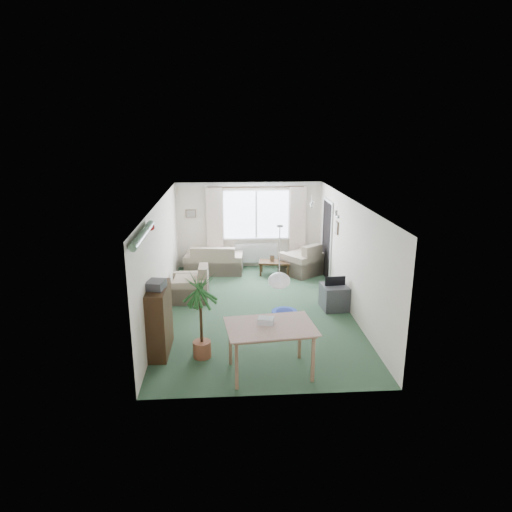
{
  "coord_description": "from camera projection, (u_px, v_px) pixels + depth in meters",
  "views": [
    {
      "loc": [
        -0.63,
        -9.21,
        3.9
      ],
      "look_at": [
        0.0,
        0.3,
        1.15
      ],
      "focal_mm": 32.0,
      "sensor_mm": 36.0,
      "label": 1
    }
  ],
  "objects": [
    {
      "name": "dining_table",
      "position": [
        270.0,
        350.0,
        7.35
      ],
      "size": [
        1.39,
        1.01,
        0.81
      ],
      "primitive_type": "cube",
      "rotation": [
        0.0,
        0.0,
        0.11
      ],
      "color": "#9C7254",
      "rests_on": "ground"
    },
    {
      "name": "tv_cube",
      "position": [
        334.0,
        297.0,
        9.98
      ],
      "size": [
        0.58,
        0.63,
        0.54
      ],
      "primitive_type": "cube",
      "rotation": [
        0.0,
        0.0,
        0.08
      ],
      "color": "#333438",
      "rests_on": "ground"
    },
    {
      "name": "armchair_corner",
      "position": [
        302.0,
        258.0,
        12.31
      ],
      "size": [
        1.31,
        1.3,
        0.85
      ],
      "primitive_type": "cube",
      "rotation": [
        0.0,
        0.0,
        3.79
      ],
      "color": "beige",
      "rests_on": "ground"
    },
    {
      "name": "coffee_table",
      "position": [
        275.0,
        268.0,
        12.28
      ],
      "size": [
        0.89,
        0.59,
        0.37
      ],
      "primitive_type": "cube",
      "rotation": [
        0.0,
        0.0,
        -0.16
      ],
      "color": "black",
      "rests_on": "ground"
    },
    {
      "name": "ground",
      "position": [
        257.0,
        310.0,
        9.95
      ],
      "size": [
        6.5,
        6.5,
        0.0
      ],
      "primitive_type": "plane",
      "color": "#2B4831"
    },
    {
      "name": "radiator",
      "position": [
        256.0,
        253.0,
        12.91
      ],
      "size": [
        1.2,
        0.1,
        0.55
      ],
      "primitive_type": "cube",
      "color": "white"
    },
    {
      "name": "bauble_cluster_b",
      "position": [
        337.0,
        212.0,
        9.15
      ],
      "size": [
        0.2,
        0.2,
        0.2
      ],
      "primitive_type": "sphere",
      "color": "silver"
    },
    {
      "name": "window",
      "position": [
        256.0,
        215.0,
        12.64
      ],
      "size": [
        1.8,
        0.03,
        1.3
      ],
      "primitive_type": "cube",
      "color": "white"
    },
    {
      "name": "gift_box",
      "position": [
        266.0,
        321.0,
        7.3
      ],
      "size": [
        0.29,
        0.24,
        0.12
      ],
      "primitive_type": "cube",
      "rotation": [
        0.0,
        0.0,
        -0.25
      ],
      "color": "white",
      "rests_on": "dining_table"
    },
    {
      "name": "sofa",
      "position": [
        214.0,
        259.0,
        12.42
      ],
      "size": [
        1.6,
        0.93,
        0.77
      ],
      "primitive_type": "cube",
      "rotation": [
        0.0,
        0.0,
        3.06
      ],
      "color": "tan",
      "rests_on": "ground"
    },
    {
      "name": "armchair_left",
      "position": [
        190.0,
        283.0,
        10.51
      ],
      "size": [
        0.85,
        0.89,
        0.79
      ],
      "primitive_type": "cube",
      "rotation": [
        0.0,
        0.0,
        -1.58
      ],
      "color": "#F0E9B5",
      "rests_on": "ground"
    },
    {
      "name": "bauble_cluster_a",
      "position": [
        312.0,
        202.0,
        10.28
      ],
      "size": [
        0.2,
        0.2,
        0.2
      ],
      "primitive_type": "sphere",
      "color": "silver"
    },
    {
      "name": "curtain_right",
      "position": [
        298.0,
        223.0,
        12.69
      ],
      "size": [
        0.45,
        0.08,
        2.0
      ],
      "primitive_type": "cube",
      "color": "beige"
    },
    {
      "name": "curtain_rod",
      "position": [
        256.0,
        187.0,
        12.35
      ],
      "size": [
        2.6,
        0.03,
        0.03
      ],
      "primitive_type": "cube",
      "color": "black"
    },
    {
      "name": "houseplant",
      "position": [
        201.0,
        315.0,
        7.75
      ],
      "size": [
        0.82,
        0.82,
        1.57
      ],
      "primitive_type": "cylinder",
      "rotation": [
        0.0,
        0.0,
        -0.25
      ],
      "color": "#236627",
      "rests_on": "ground"
    },
    {
      "name": "pet_bed",
      "position": [
        284.0,
        314.0,
        9.64
      ],
      "size": [
        0.66,
        0.66,
        0.11
      ],
      "primitive_type": "cylinder",
      "rotation": [
        0.0,
        0.0,
        0.26
      ],
      "color": "navy",
      "rests_on": "ground"
    },
    {
      "name": "photo_frame",
      "position": [
        272.0,
        258.0,
        12.23
      ],
      "size": [
        0.12,
        0.06,
        0.16
      ],
      "primitive_type": "cube",
      "rotation": [
        0.0,
        0.0,
        -0.32
      ],
      "color": "#4E3B28",
      "rests_on": "coffee_table"
    },
    {
      "name": "wall_picture_back",
      "position": [
        191.0,
        214.0,
        12.52
      ],
      "size": [
        0.28,
        0.03,
        0.22
      ],
      "primitive_type": "cube",
      "color": "brown"
    },
    {
      "name": "doorway",
      "position": [
        327.0,
        240.0,
        11.91
      ],
      "size": [
        0.03,
        0.95,
        2.0
      ],
      "primitive_type": "cube",
      "color": "black"
    },
    {
      "name": "bookshelf",
      "position": [
        159.0,
        320.0,
        8.0
      ],
      "size": [
        0.35,
        1.0,
        1.21
      ],
      "primitive_type": "cube",
      "rotation": [
        0.0,
        0.0,
        -0.02
      ],
      "color": "black",
      "rests_on": "ground"
    },
    {
      "name": "curtain_left",
      "position": [
        215.0,
        224.0,
        12.54
      ],
      "size": [
        0.45,
        0.08,
        2.0
      ],
      "primitive_type": "cube",
      "color": "beige"
    },
    {
      "name": "pendant_lamp",
      "position": [
        279.0,
        281.0,
        7.35
      ],
      "size": [
        0.36,
        0.36,
        0.36
      ],
      "primitive_type": "sphere",
      "color": "white"
    },
    {
      "name": "hifi_box",
      "position": [
        156.0,
        285.0,
        7.74
      ],
      "size": [
        0.34,
        0.4,
        0.14
      ],
      "primitive_type": "cube",
      "rotation": [
        0.0,
        0.0,
        -0.2
      ],
      "color": "#3E3D42",
      "rests_on": "bookshelf"
    },
    {
      "name": "wall_picture_right",
      "position": [
        337.0,
        228.0,
        10.8
      ],
      "size": [
        0.03,
        0.24,
        0.3
      ],
      "primitive_type": "cube",
      "color": "brown"
    },
    {
      "name": "tinsel_garland",
      "position": [
        143.0,
        235.0,
        6.99
      ],
      "size": [
        1.6,
        1.6,
        0.12
      ],
      "primitive_type": "cylinder",
      "color": "#196626"
    }
  ]
}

